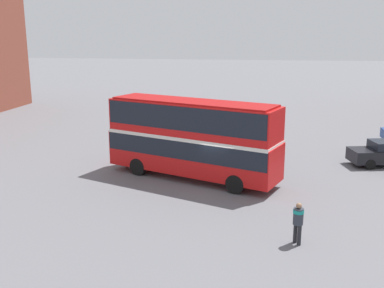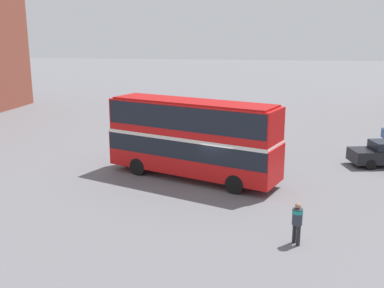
{
  "view_description": "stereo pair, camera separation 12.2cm",
  "coord_description": "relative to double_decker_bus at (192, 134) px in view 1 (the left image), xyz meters",
  "views": [
    {
      "loc": [
        2.01,
        -23.44,
        8.2
      ],
      "look_at": [
        -1.94,
        1.06,
        2.04
      ],
      "focal_mm": 42.0,
      "sensor_mm": 36.0,
      "label": 1
    },
    {
      "loc": [
        2.13,
        -23.42,
        8.2
      ],
      "look_at": [
        -1.94,
        1.06,
        2.04
      ],
      "focal_mm": 42.0,
      "sensor_mm": 36.0,
      "label": 2
    }
  ],
  "objects": [
    {
      "name": "double_decker_bus",
      "position": [
        0.0,
        0.0,
        0.0
      ],
      "size": [
        10.37,
        5.93,
        4.53
      ],
      "rotation": [
        0.0,
        0.0,
        -0.37
      ],
      "color": "red",
      "rests_on": "ground_plane"
    },
    {
      "name": "pedestrian_foreground",
      "position": [
        5.47,
        -7.59,
        -1.54
      ],
      "size": [
        0.59,
        0.59,
        1.74
      ],
      "rotation": [
        0.0,
        0.0,
        3.72
      ],
      "color": "#232328",
      "rests_on": "ground_plane"
    },
    {
      "name": "ground_plane",
      "position": [
        1.94,
        -1.06,
        -2.6
      ],
      "size": [
        240.0,
        240.0,
        0.0
      ],
      "primitive_type": "plane",
      "color": "slate"
    }
  ]
}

